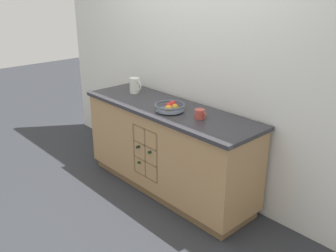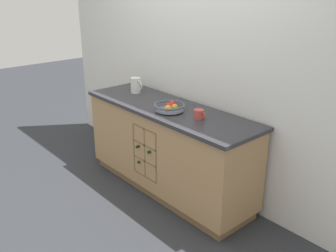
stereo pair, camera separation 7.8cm
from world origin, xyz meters
name	(u,v)px [view 2 (the right image)]	position (x,y,z in m)	size (l,w,h in m)	color
ground_plane	(168,188)	(0.00, 0.00, 0.00)	(14.00, 14.00, 0.00)	#2D3035
back_wall	(195,62)	(0.00, 0.35, 1.27)	(4.40, 0.06, 2.55)	silver
kitchen_island	(168,149)	(0.00, 0.00, 0.45)	(1.96, 0.62, 0.89)	brown
fruit_bowl	(170,107)	(0.11, -0.07, 0.93)	(0.29, 0.29, 0.08)	#4C5666
white_pitcher	(136,85)	(-0.60, 0.07, 0.97)	(0.17, 0.11, 0.16)	silver
ceramic_mug	(199,114)	(0.43, -0.01, 0.93)	(0.12, 0.09, 0.08)	#B7473D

